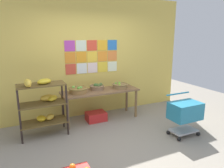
% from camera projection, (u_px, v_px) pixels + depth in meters
% --- Properties ---
extents(ground, '(9.47, 9.47, 0.00)m').
position_uv_depth(ground, '(124.00, 145.00, 3.73)').
color(ground, gray).
extents(back_wall_with_art, '(5.09, 0.07, 2.85)m').
position_uv_depth(back_wall_with_art, '(89.00, 57.00, 4.96)').
color(back_wall_with_art, '#DABC51').
rests_on(back_wall_with_art, ground).
extents(banana_shelf_unit, '(0.88, 0.50, 1.19)m').
position_uv_depth(banana_shelf_unit, '(43.00, 102.00, 3.99)').
color(banana_shelf_unit, black).
rests_on(banana_shelf_unit, ground).
extents(display_table, '(1.77, 0.57, 0.71)m').
position_uv_depth(display_table, '(100.00, 94.00, 4.77)').
color(display_table, brown).
rests_on(display_table, ground).
extents(fruit_basket_right, '(0.37, 0.37, 0.13)m').
position_uv_depth(fruit_basket_right, '(120.00, 86.00, 4.94)').
color(fruit_basket_right, olive).
rests_on(fruit_basket_right, display_table).
extents(fruit_basket_back_left, '(0.34, 0.34, 0.15)m').
position_uv_depth(fruit_basket_back_left, '(97.00, 87.00, 4.80)').
color(fruit_basket_back_left, '#89694B').
rests_on(fruit_basket_back_left, display_table).
extents(fruit_basket_left, '(0.41, 0.41, 0.16)m').
position_uv_depth(fruit_basket_left, '(78.00, 90.00, 4.51)').
color(fruit_basket_left, olive).
rests_on(fruit_basket_left, display_table).
extents(produce_crate_under_table, '(0.45, 0.33, 0.20)m').
position_uv_depth(produce_crate_under_table, '(96.00, 116.00, 4.80)').
color(produce_crate_under_table, red).
rests_on(produce_crate_under_table, ground).
extents(shopping_cart, '(0.60, 0.44, 0.81)m').
position_uv_depth(shopping_cart, '(185.00, 112.00, 4.02)').
color(shopping_cart, black).
rests_on(shopping_cart, ground).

